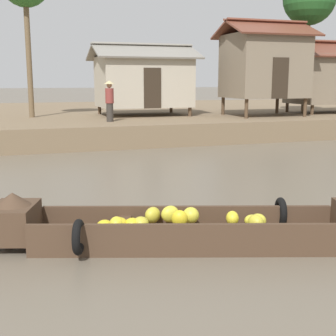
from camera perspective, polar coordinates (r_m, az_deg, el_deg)
ground_plane at (r=11.05m, az=-10.72°, el=-2.76°), size 300.00×300.00×0.00m
riverbank_strip at (r=26.74m, az=-15.45°, el=5.85°), size 160.00×20.00×0.88m
banana_boat at (r=7.28m, az=2.31°, el=-7.27°), size 6.04×2.71×0.85m
stilt_house_mid_left at (r=22.64m, az=-3.09°, el=10.72°), size 4.89×3.65×3.39m
stilt_house_mid_right at (r=22.70m, az=11.79°, el=12.32°), size 4.14×3.31×4.41m
stilt_house_right at (r=25.74m, az=19.10°, el=10.44°), size 4.40×3.09×3.66m
vendor_person at (r=19.13m, az=-7.21°, el=8.44°), size 0.44×0.44×1.66m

